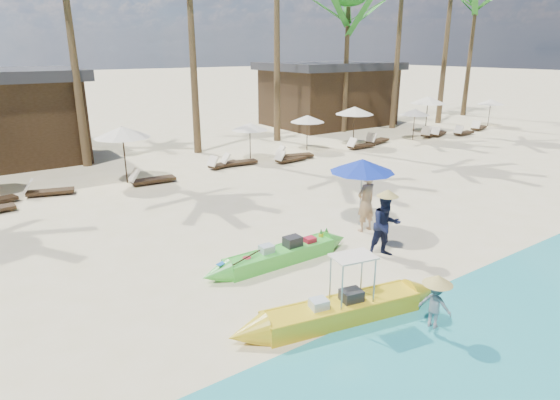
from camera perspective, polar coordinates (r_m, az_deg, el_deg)
ground at (r=12.71m, az=8.74°, el=-6.42°), size 240.00×240.00×0.00m
wet_sand_strip at (r=10.17m, az=29.10°, el=-15.30°), size 240.00×4.50×0.01m
green_canoe at (r=11.96m, az=0.04°, el=-6.71°), size 4.84×0.68×0.62m
yellow_canoe at (r=9.68m, az=7.53°, el=-13.16°), size 5.25×1.40×1.37m
tourist at (r=13.99m, az=10.44°, el=-0.22°), size 0.67×0.45×1.81m
vendor_green at (r=12.38m, az=12.74°, el=-3.05°), size 0.99×0.87×1.71m
vendor_yellow at (r=9.40m, az=18.39°, el=-11.95°), size 0.54×0.70×0.96m
blue_umbrella at (r=14.14m, az=10.00°, el=4.15°), size 1.94×1.94×2.09m
lounger_4_right at (r=19.36m, az=-26.58°, el=1.04°), size 1.78×0.97×0.58m
resort_parasol_5 at (r=19.62m, az=-18.69°, el=7.86°), size 2.23×2.23×2.30m
lounger_5_left at (r=19.53m, az=-15.55°, el=2.48°), size 1.84×0.68×0.61m
resort_parasol_6 at (r=22.73m, az=-3.71°, el=8.93°), size 1.77×1.77×1.82m
lounger_6_left at (r=21.90m, az=-5.22°, el=4.69°), size 1.76×0.71×0.58m
lounger_6_right at (r=21.59m, az=-7.04°, el=4.41°), size 1.72×0.87×0.56m
resort_parasol_7 at (r=24.95m, az=3.36°, el=9.86°), size 1.82×1.82×1.88m
lounger_7_left at (r=22.48m, az=1.10°, el=5.09°), size 1.70×0.66×0.56m
lounger_7_right at (r=23.14m, az=1.53°, el=5.52°), size 1.96×1.03×0.64m
resort_parasol_8 at (r=26.38m, az=9.09°, el=10.72°), size 2.12×2.12×2.18m
lounger_8_left at (r=25.96m, az=9.69°, el=6.59°), size 1.68×0.52×0.57m
resort_parasol_9 at (r=29.07m, az=16.14°, el=10.28°), size 1.78×1.78×1.83m
lounger_9_left at (r=27.50m, az=11.69°, el=7.15°), size 1.93×1.00×0.63m
lounger_9_right at (r=30.61m, az=17.80°, el=7.74°), size 1.94×1.07×0.63m
resort_parasol_10 at (r=31.67m, az=17.61°, el=11.55°), size 2.26×2.26×2.33m
lounger_10_left at (r=30.97m, az=18.69°, el=7.73°), size 1.76×1.04×0.57m
lounger_10_right at (r=31.86m, az=21.43°, el=7.70°), size 1.73×0.68×0.57m
resort_parasol_11 at (r=36.23m, az=24.32°, el=10.86°), size 1.81×1.81×1.87m
lounger_11_left at (r=34.32m, az=23.03°, el=8.19°), size 1.85×1.00×0.60m
palm_6 at (r=31.02m, az=8.30°, el=21.23°), size 2.08×2.08×8.51m
palm_9 at (r=41.46m, az=22.73°, el=20.64°), size 2.08×2.08×9.82m
pavilion_east at (r=34.10m, az=5.92°, el=12.83°), size 8.80×6.60×4.30m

